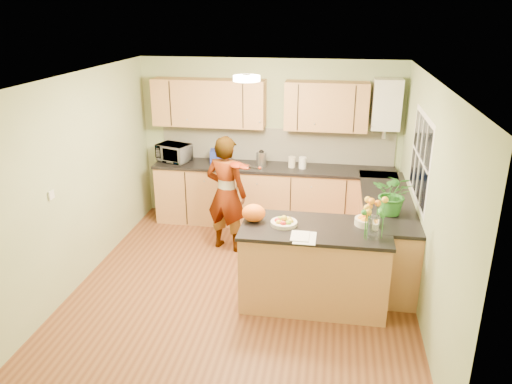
# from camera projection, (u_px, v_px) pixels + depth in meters

# --- Properties ---
(floor) EXTENTS (4.50, 4.50, 0.00)m
(floor) POSITION_uv_depth(u_px,v_px,m) (244.00, 287.00, 6.07)
(floor) COLOR brown
(floor) RESTS_ON ground
(ceiling) EXTENTS (4.00, 4.50, 0.02)m
(ceiling) POSITION_uv_depth(u_px,v_px,m) (242.00, 78.00, 5.20)
(ceiling) COLOR white
(ceiling) RESTS_ON wall_back
(wall_back) EXTENTS (4.00, 0.02, 2.50)m
(wall_back) POSITION_uv_depth(u_px,v_px,m) (269.00, 141.00, 7.72)
(wall_back) COLOR #91A173
(wall_back) RESTS_ON floor
(wall_front) EXTENTS (4.00, 0.02, 2.50)m
(wall_front) POSITION_uv_depth(u_px,v_px,m) (185.00, 298.00, 3.56)
(wall_front) COLOR #91A173
(wall_front) RESTS_ON floor
(wall_left) EXTENTS (0.02, 4.50, 2.50)m
(wall_left) POSITION_uv_depth(u_px,v_px,m) (78.00, 181.00, 5.94)
(wall_left) COLOR #91A173
(wall_left) RESTS_ON floor
(wall_right) EXTENTS (0.02, 4.50, 2.50)m
(wall_right) POSITION_uv_depth(u_px,v_px,m) (426.00, 201.00, 5.34)
(wall_right) COLOR #91A173
(wall_right) RESTS_ON floor
(back_counter) EXTENTS (3.64, 0.62, 0.94)m
(back_counter) POSITION_uv_depth(u_px,v_px,m) (273.00, 195.00, 7.70)
(back_counter) COLOR #AA7144
(back_counter) RESTS_ON floor
(right_counter) EXTENTS (0.62, 2.24, 0.94)m
(right_counter) POSITION_uv_depth(u_px,v_px,m) (385.00, 232.00, 6.44)
(right_counter) COLOR #AA7144
(right_counter) RESTS_ON floor
(splashback) EXTENTS (3.60, 0.02, 0.52)m
(splashback) POSITION_uv_depth(u_px,v_px,m) (276.00, 145.00, 7.71)
(splashback) COLOR white
(splashback) RESTS_ON back_counter
(upper_cabinets) EXTENTS (3.20, 0.34, 0.70)m
(upper_cabinets) POSITION_uv_depth(u_px,v_px,m) (257.00, 104.00, 7.38)
(upper_cabinets) COLOR #AA7144
(upper_cabinets) RESTS_ON wall_back
(boiler) EXTENTS (0.40, 0.30, 0.86)m
(boiler) POSITION_uv_depth(u_px,v_px,m) (387.00, 105.00, 7.09)
(boiler) COLOR white
(boiler) RESTS_ON wall_back
(window_right) EXTENTS (0.01, 1.30, 1.05)m
(window_right) POSITION_uv_depth(u_px,v_px,m) (420.00, 158.00, 5.79)
(window_right) COLOR white
(window_right) RESTS_ON wall_right
(light_switch) EXTENTS (0.02, 0.09, 0.09)m
(light_switch) POSITION_uv_depth(u_px,v_px,m) (51.00, 195.00, 5.36)
(light_switch) COLOR white
(light_switch) RESTS_ON wall_left
(ceiling_lamp) EXTENTS (0.30, 0.30, 0.07)m
(ceiling_lamp) POSITION_uv_depth(u_px,v_px,m) (247.00, 78.00, 5.49)
(ceiling_lamp) COLOR #FFEABF
(ceiling_lamp) RESTS_ON ceiling
(peninsula_island) EXTENTS (1.64, 0.84, 0.94)m
(peninsula_island) POSITION_uv_depth(u_px,v_px,m) (314.00, 265.00, 5.62)
(peninsula_island) COLOR #AA7144
(peninsula_island) RESTS_ON floor
(fruit_dish) EXTENTS (0.29, 0.29, 0.10)m
(fruit_dish) POSITION_uv_depth(u_px,v_px,m) (284.00, 221.00, 5.49)
(fruit_dish) COLOR beige
(fruit_dish) RESTS_ON peninsula_island
(orange_bowl) EXTENTS (0.26, 0.26, 0.15)m
(orange_bowl) POSITION_uv_depth(u_px,v_px,m) (367.00, 219.00, 5.49)
(orange_bowl) COLOR beige
(orange_bowl) RESTS_ON peninsula_island
(flower_vase) EXTENTS (0.28, 0.28, 0.51)m
(flower_vase) POSITION_uv_depth(u_px,v_px,m) (375.00, 208.00, 5.08)
(flower_vase) COLOR silver
(flower_vase) RESTS_ON peninsula_island
(orange_bag) EXTENTS (0.27, 0.23, 0.20)m
(orange_bag) POSITION_uv_depth(u_px,v_px,m) (254.00, 213.00, 5.57)
(orange_bag) COLOR orange
(orange_bag) RESTS_ON peninsula_island
(papers) EXTENTS (0.23, 0.32, 0.01)m
(papers) POSITION_uv_depth(u_px,v_px,m) (305.00, 238.00, 5.19)
(papers) COLOR silver
(papers) RESTS_ON peninsula_island
(violinist) EXTENTS (0.68, 0.54, 1.62)m
(violinist) POSITION_uv_depth(u_px,v_px,m) (226.00, 194.00, 6.79)
(violinist) COLOR tan
(violinist) RESTS_ON floor
(violin) EXTENTS (0.59, 0.51, 0.15)m
(violin) POSITION_uv_depth(u_px,v_px,m) (237.00, 165.00, 6.38)
(violin) COLOR #4A0C04
(violin) RESTS_ON violinist
(microwave) EXTENTS (0.58, 0.48, 0.27)m
(microwave) POSITION_uv_depth(u_px,v_px,m) (174.00, 153.00, 7.74)
(microwave) COLOR white
(microwave) RESTS_ON back_counter
(blue_box) EXTENTS (0.30, 0.24, 0.22)m
(blue_box) POSITION_uv_depth(u_px,v_px,m) (219.00, 157.00, 7.62)
(blue_box) COLOR navy
(blue_box) RESTS_ON back_counter
(kettle) EXTENTS (0.15, 0.15, 0.29)m
(kettle) POSITION_uv_depth(u_px,v_px,m) (261.00, 158.00, 7.53)
(kettle) COLOR #B1B1B6
(kettle) RESTS_ON back_counter
(jar_cream) EXTENTS (0.12, 0.12, 0.16)m
(jar_cream) POSITION_uv_depth(u_px,v_px,m) (292.00, 162.00, 7.46)
(jar_cream) COLOR beige
(jar_cream) RESTS_ON back_counter
(jar_white) EXTENTS (0.14, 0.14, 0.17)m
(jar_white) POSITION_uv_depth(u_px,v_px,m) (303.00, 163.00, 7.41)
(jar_white) COLOR white
(jar_white) RESTS_ON back_counter
(potted_plant) EXTENTS (0.55, 0.52, 0.50)m
(potted_plant) POSITION_uv_depth(u_px,v_px,m) (394.00, 194.00, 5.70)
(potted_plant) COLOR #2D7A28
(potted_plant) RESTS_ON right_counter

